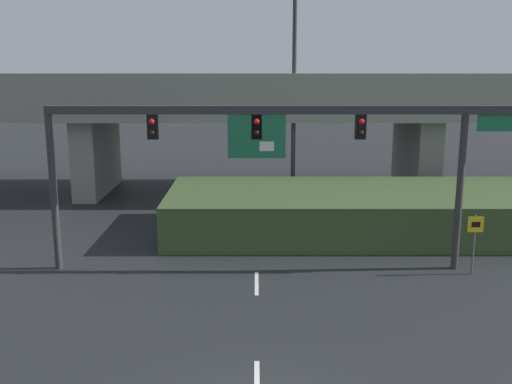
{
  "coord_description": "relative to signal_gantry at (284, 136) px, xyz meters",
  "views": [
    {
      "loc": [
        -0.02,
        -12.42,
        8.14
      ],
      "look_at": [
        0.0,
        8.74,
        3.47
      ],
      "focal_mm": 42.0,
      "sensor_mm": 36.0,
      "label": 1
    }
  ],
  "objects": [
    {
      "name": "highway_light_pole_near",
      "position": [
        1.0,
        10.62,
        3.16
      ],
      "size": [
        0.7,
        0.36,
        16.17
      ],
      "color": "#2D2D30",
      "rests_on": "ground"
    },
    {
      "name": "grass_embankment",
      "position": [
        4.61,
        5.19,
        -4.29
      ],
      "size": [
        19.75,
        7.13,
        2.04
      ],
      "color": "#384C28",
      "rests_on": "ground"
    },
    {
      "name": "overpass_bridge",
      "position": [
        -1.06,
        14.24,
        0.0
      ],
      "size": [
        46.91,
        8.5,
        7.43
      ],
      "color": "gray",
      "rests_on": "ground"
    },
    {
      "name": "speed_limit_sign",
      "position": [
        7.3,
        -0.67,
        -3.77
      ],
      "size": [
        0.6,
        0.11,
        2.36
      ],
      "color": "#4C4C4C",
      "rests_on": "ground"
    },
    {
      "name": "signal_gantry",
      "position": [
        0.0,
        0.0,
        0.0
      ],
      "size": [
        18.96,
        0.44,
        6.46
      ],
      "color": "#2D2D30",
      "rests_on": "ground"
    },
    {
      "name": "parked_sedan_near_right",
      "position": [
        9.66,
        3.94,
        -4.63
      ],
      "size": [
        4.42,
        1.95,
        1.47
      ],
      "rotation": [
        0.0,
        0.0,
        -0.03
      ],
      "color": "black",
      "rests_on": "ground"
    },
    {
      "name": "lane_markings",
      "position": [
        -1.06,
        1.94,
        -5.3
      ],
      "size": [
        0.14,
        23.77,
        0.01
      ],
      "color": "silver",
      "rests_on": "ground"
    }
  ]
}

